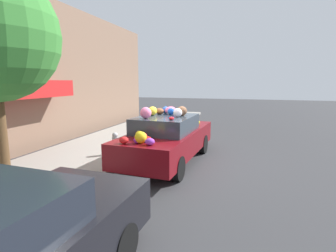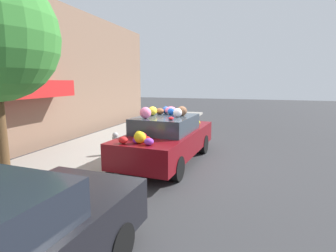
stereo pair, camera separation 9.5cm
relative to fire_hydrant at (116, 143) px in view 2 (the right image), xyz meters
The scene contains 5 objects.
ground_plane 1.75m from the fire_hydrant, 85.22° to the right, with size 60.00×60.00×0.00m, color #38383A.
sidewalk_curb 1.11m from the fire_hydrant, 82.15° to the left, with size 24.00×3.20×0.14m.
building_facade 3.90m from the fire_hydrant, 89.11° to the left, with size 18.00×1.20×5.42m.
fire_hydrant is the anchor object (origin of this frame).
art_car 1.71m from the fire_hydrant, 86.40° to the right, with size 4.44×1.97×1.73m.
Camera 2 is at (-7.30, -2.34, 2.41)m, focal length 28.00 mm.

